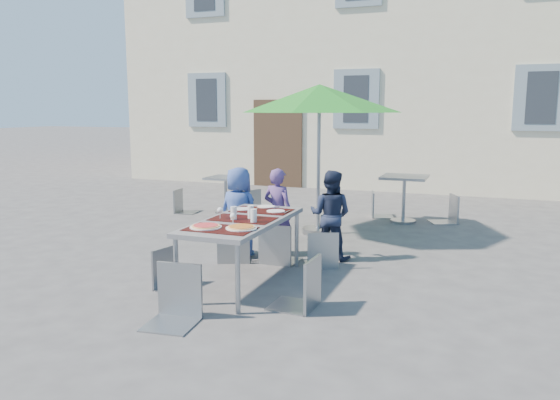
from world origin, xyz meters
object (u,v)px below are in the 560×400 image
at_px(child_2, 330,215).
at_px(chair_3, 170,245).
at_px(pizza_near_right, 241,227).
at_px(bg_chair_r_1, 449,192).
at_px(patio_umbrella, 319,100).
at_px(cafe_table_0, 226,189).
at_px(child_0, 239,212).
at_px(chair_2, 322,227).
at_px(chair_5, 174,259).
at_px(chair_0, 234,220).
at_px(bg_chair_l_0, 182,187).
at_px(cafe_table_1, 404,189).
at_px(pizza_near_left, 206,226).
at_px(child_1, 278,212).
at_px(dining_table, 243,224).
at_px(chair_1, 278,219).
at_px(bg_chair_r_0, 248,186).
at_px(bg_chair_l_1, 378,189).

relative_size(child_2, chair_3, 1.38).
distance_m(pizza_near_right, bg_chair_r_1, 5.15).
height_order(patio_umbrella, cafe_table_0, patio_umbrella).
relative_size(child_0, cafe_table_0, 1.74).
distance_m(chair_2, chair_5, 2.33).
bearing_deg(pizza_near_right, cafe_table_0, 118.38).
bearing_deg(cafe_table_0, chair_0, -61.82).
bearing_deg(bg_chair_l_0, cafe_table_1, 8.18).
bearing_deg(chair_2, bg_chair_r_1, 69.29).
height_order(chair_0, bg_chair_l_0, chair_0).
distance_m(pizza_near_left, child_1, 1.89).
bearing_deg(dining_table, chair_0, 122.06).
relative_size(pizza_near_left, chair_1, 0.33).
height_order(chair_0, cafe_table_1, chair_0).
height_order(dining_table, child_2, child_2).
height_order(child_1, bg_chair_r_1, child_1).
distance_m(chair_1, cafe_table_0, 3.63).
bearing_deg(bg_chair_r_1, pizza_near_right, -109.66).
xyz_separation_m(child_0, child_2, (1.19, 0.30, -0.01)).
distance_m(child_1, chair_3, 1.85).
xyz_separation_m(dining_table, child_0, (-0.56, 1.08, -0.09)).
bearing_deg(bg_chair_l_0, dining_table, -50.61).
height_order(chair_0, chair_5, chair_5).
distance_m(chair_3, chair_5, 0.98).
bearing_deg(bg_chair_l_0, child_1, -38.11).
xyz_separation_m(pizza_near_left, cafe_table_0, (-1.95, 4.37, -0.31)).
bearing_deg(bg_chair_r_0, chair_3, -77.88).
bearing_deg(chair_1, dining_table, -94.34).
bearing_deg(child_1, chair_1, 122.27).
xyz_separation_m(cafe_table_0, cafe_table_1, (3.31, 0.30, 0.14)).
distance_m(chair_0, cafe_table_1, 3.73).
relative_size(bg_chair_l_0, cafe_table_1, 1.04).
bearing_deg(bg_chair_r_1, chair_1, -118.34).
bearing_deg(child_2, bg_chair_l_0, -29.44).
bearing_deg(chair_2, pizza_near_left, -117.97).
distance_m(dining_table, cafe_table_1, 4.29).
bearing_deg(cafe_table_1, chair_3, -112.45).
bearing_deg(pizza_near_left, bg_chair_r_1, 66.96).
height_order(dining_table, child_0, child_0).
bearing_deg(child_1, child_0, 38.64).
xyz_separation_m(pizza_near_right, cafe_table_0, (-2.32, 4.29, -0.31)).
bearing_deg(patio_umbrella, chair_2, -71.56).
xyz_separation_m(pizza_near_left, bg_chair_l_1, (0.84, 5.02, -0.26)).
relative_size(child_1, child_2, 1.00).
bearing_deg(bg_chair_l_1, bg_chair_r_1, -4.12).
bearing_deg(child_2, chair_3, 55.94).
xyz_separation_m(child_2, chair_0, (-1.12, -0.59, -0.04)).
relative_size(chair_2, cafe_table_0, 1.26).
distance_m(chair_5, bg_chair_l_0, 5.51).
relative_size(cafe_table_1, bg_chair_r_1, 0.88).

